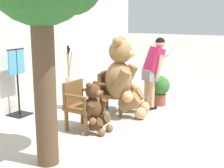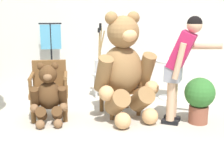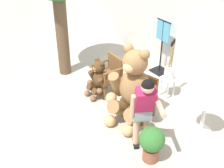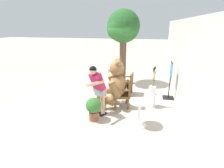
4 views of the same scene
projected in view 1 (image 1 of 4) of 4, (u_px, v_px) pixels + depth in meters
ground_plane at (120, 124)px, 5.88m from camera, size 60.00×60.00×0.00m
back_wall at (22, 44)px, 6.72m from camera, size 10.00×0.16×2.80m
wooden_chair_left at (81, 104)px, 5.56m from camera, size 0.58×0.55×0.86m
wooden_chair_right at (111, 91)px, 6.48m from camera, size 0.67×0.64×0.86m
teddy_bear_large at (123, 77)px, 6.31m from camera, size 1.00×1.00×1.60m
teddy_bear_small at (94, 107)px, 5.42m from camera, size 0.53×0.51×0.89m
person_visitor at (154, 67)px, 6.73m from camera, size 0.83×0.48×1.55m
white_stool at (70, 93)px, 6.81m from camera, size 0.34×0.34×0.46m
brush_bucket at (70, 80)px, 6.75m from camera, size 0.22×0.22×0.92m
round_side_table at (112, 80)px, 7.70m from camera, size 0.56×0.56×0.72m
potted_plant at (160, 88)px, 7.07m from camera, size 0.44×0.44×0.68m
clothing_display_stand at (18, 81)px, 6.28m from camera, size 0.44×0.40×1.36m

